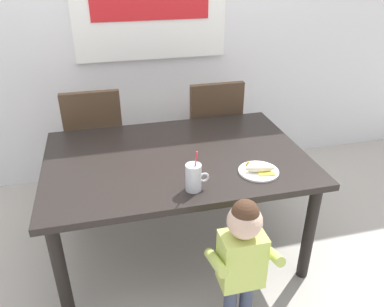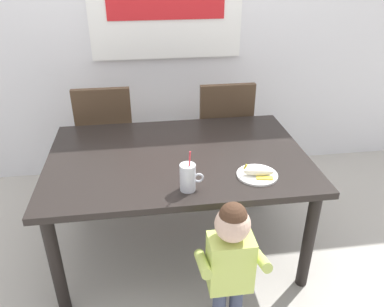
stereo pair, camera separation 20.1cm
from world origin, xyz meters
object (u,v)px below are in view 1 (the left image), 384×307
Objects in this scene: dining_chair_left at (95,139)px; dining_chair_right at (212,128)px; peeled_banana at (261,169)px; milk_cup at (194,179)px; snack_plate at (258,171)px; dining_table at (176,167)px; toddler_standing at (242,254)px.

dining_chair_left is 0.94m from dining_chair_right.
peeled_banana is (-0.03, -1.04, 0.21)m from dining_chair_right.
milk_cup reaches higher than snack_plate.
dining_chair_left is 5.49× the size of peeled_banana.
dining_chair_right reaches higher than peeled_banana.
peeled_banana is (0.91, -1.07, 0.21)m from dining_chair_left.
peeled_banana is at bearing 88.56° from dining_chair_right.
dining_table is 1.89× the size of toddler_standing.
toddler_standing is (0.18, -0.71, -0.12)m from dining_table.
dining_table is 6.90× the size of snack_plate.
peeled_banana is (0.00, -0.01, 0.03)m from snack_plate.
toddler_standing is at bearing -120.43° from snack_plate.
dining_chair_right is 4.17× the size of snack_plate.
peeled_banana reaches higher than snack_plate.
milk_cup reaches higher than dining_chair_right.
dining_table is at bearing 104.01° from toddler_standing.
dining_chair_left is at bearing 113.84° from milk_cup.
dining_table is at bearing 123.26° from dining_chair_left.
dining_chair_right is at bearing 79.37° from toddler_standing.
milk_cup is (-0.16, 0.32, 0.26)m from toddler_standing.
dining_table is at bearing 91.91° from milk_cup.
toddler_standing is 3.64× the size of snack_plate.
dining_chair_left reaches higher than peeled_banana.
toddler_standing reaches higher than snack_plate.
dining_chair_left is 3.86× the size of milk_cup.
dining_chair_left is at bearing 123.26° from dining_table.
dining_chair_right is 1.45m from toddler_standing.
peeled_banana is at bearing 9.57° from milk_cup.
dining_table is at bearing 57.98° from dining_chair_right.
dining_chair_left is 1.61m from toddler_standing.
dining_chair_right is at bearing 88.56° from peeled_banana.
toddler_standing is 4.79× the size of peeled_banana.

